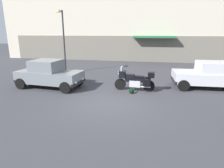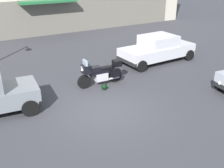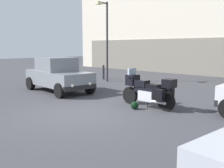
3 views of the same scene
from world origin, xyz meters
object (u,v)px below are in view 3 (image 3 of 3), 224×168
motorcycle (148,90)px  car_hatchback_near (58,75)px  streetlamp_curbside (105,34)px  helmet (135,105)px  bollard_curbside (103,72)px

motorcycle → car_hatchback_near: (-5.07, -0.31, 0.19)m
car_hatchback_near → streetlamp_curbside: bearing=107.4°
helmet → car_hatchback_near: (-4.93, 0.26, 0.67)m
motorcycle → car_hatchback_near: 5.09m
bollard_curbside → motorcycle: bearing=-33.3°
motorcycle → streetlamp_curbside: size_ratio=0.47×
motorcycle → helmet: (-0.14, -0.58, -0.48)m
motorcycle → car_hatchback_near: size_ratio=0.57×
bollard_curbside → streetlamp_curbside: bearing=-37.5°
helmet → car_hatchback_near: bearing=176.9°
helmet → streetlamp_curbside: 7.82m
car_hatchback_near → bollard_curbside: car_hatchback_near is taller
motorcycle → streetlamp_curbside: bearing=-30.8°
motorcycle → bollard_curbside: (-6.91, 4.53, -0.11)m
streetlamp_curbside → bollard_curbside: 2.69m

